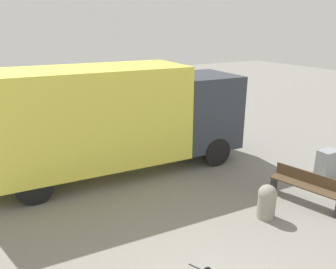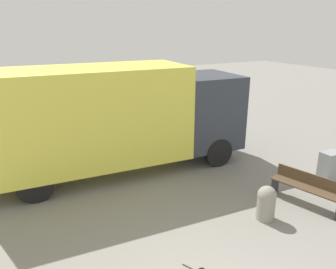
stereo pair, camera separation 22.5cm
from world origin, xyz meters
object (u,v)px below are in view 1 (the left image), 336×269
object	(u,v)px
bollard_near_bench	(267,200)
utility_box	(327,165)
park_bench	(306,185)
delivery_truck	(113,116)

from	to	relation	value
bollard_near_bench	utility_box	xyz separation A→B (m)	(3.10, 0.58, 0.02)
park_bench	utility_box	distance (m)	1.75
delivery_truck	utility_box	world-z (taller)	delivery_truck
delivery_truck	park_bench	size ratio (longest dim) A/B	4.44
park_bench	bollard_near_bench	size ratio (longest dim) A/B	2.15
park_bench	bollard_near_bench	world-z (taller)	bollard_near_bench
park_bench	utility_box	xyz separation A→B (m)	(1.66, 0.57, -0.01)
park_bench	utility_box	bearing A→B (deg)	-85.54
utility_box	delivery_truck	bearing A→B (deg)	144.23
delivery_truck	bollard_near_bench	distance (m)	5.06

